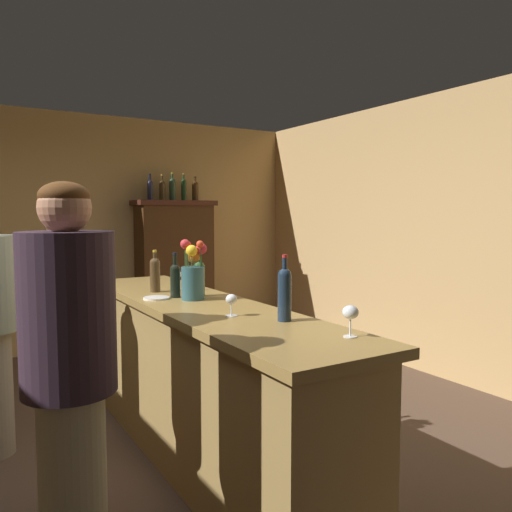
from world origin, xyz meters
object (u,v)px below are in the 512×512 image
Objects in this scene: bar_counter at (201,382)px; patron_in_navy at (70,377)px; wine_bottle_pinot at (175,278)px; wine_bottle_rose at (285,292)px; display_bottle_right at (195,190)px; display_cabinet at (175,269)px; wine_glass_front at (350,313)px; display_bottle_left at (150,189)px; patron_redhead at (70,352)px; wine_glass_rear at (231,300)px; wine_bottle_riesling at (199,277)px; cheese_plate at (156,298)px; display_bottle_center at (172,188)px; flower_arrangement at (193,273)px; wine_bottle_chardonnay at (155,273)px; wine_glass_mid at (177,275)px; display_bottle_midleft at (162,189)px; display_bottle_midright at (184,189)px.

bar_counter is 1.32m from patron_in_navy.
wine_bottle_rose is at bearing -78.81° from wine_bottle_pinot.
bar_counter is at bearing -78.57° from wine_bottle_pinot.
display_bottle_right is at bearing 72.20° from wine_bottle_rose.
display_cabinet is 4.22m from wine_glass_front.
patron_redhead is at bearing -116.10° from display_bottle_left.
wine_glass_rear is at bearing -111.59° from display_bottle_right.
wine_bottle_riesling is 0.99× the size of display_bottle_right.
patron_in_navy is at bearing -139.28° from bar_counter.
display_cabinet reaches higher than wine_glass_rear.
cheese_plate is at bearing 36.27° from patron_redhead.
wine_glass_front is (0.10, -1.40, -0.02)m from wine_bottle_riesling.
display_cabinet is at bearing 0.00° from display_bottle_center.
wine_bottle_pinot is (-1.10, -2.69, 0.25)m from display_cabinet.
patron_in_navy reaches higher than patron_redhead.
cheese_plate is at bearing 142.53° from flower_arrangement.
wine_bottle_chardonnay is 2.17× the size of wine_glass_mid.
display_bottle_midleft reaches higher than wine_bottle_rose.
wine_bottle_rose is 3.80m from display_bottle_left.
display_bottle_midright is at bearing 54.64° from patron_redhead.
wine_bottle_rose is at bearing -55.68° from wine_glass_rear.
wine_bottle_riesling is at bearing 24.51° from patron_redhead.
wine_bottle_pinot is at bearing 114.45° from flower_arrangement.
display_cabinet is 1.01m from display_bottle_left.
display_bottle_left is (0.54, 4.13, 0.74)m from wine_glass_front.
wine_bottle_rose is 2.86× the size of wine_glass_rear.
wine_bottle_rose is (0.20, -0.99, 0.03)m from wine_bottle_pinot.
bar_counter is 23.96× the size of wine_glass_rear.
wine_bottle_riesling is 1.74× the size of cheese_plate.
display_bottle_right is at bearing 60.64° from cheese_plate.
wine_bottle_pinot is 0.18× the size of patron_in_navy.
bar_counter is at bearing -81.47° from wine_bottle_chardonnay.
wine_bottle_rose reaches higher than wine_bottle_pinot.
display_bottle_midleft is at bearing 78.48° from wine_bottle_rose.
wine_bottle_chardonnay reaches higher than bar_counter.
wine_bottle_riesling is at bearing -8.38° from cheese_plate.
wine_glass_front is 0.43× the size of display_bottle_center.
patron_in_navy is at bearing -124.90° from cheese_plate.
wine_bottle_riesling is 3.08m from display_bottle_right.
display_bottle_center is at bearing 70.93° from bar_counter.
wine_bottle_rose is 3.83m from display_bottle_midleft.
wine_bottle_pinot reaches higher than wine_bottle_riesling.
wine_glass_mid is 2.61m from display_bottle_center.
display_bottle_right is at bearing -0.00° from display_bottle_left.
display_bottle_left is (0.60, 3.69, 0.70)m from wine_bottle_rose.
display_bottle_midright reaches higher than patron_in_navy.
wine_bottle_pinot is at bearing 100.16° from wine_glass_front.
wine_bottle_pinot is at bearing -113.97° from wine_glass_mid.
wine_bottle_riesling is 0.95× the size of display_bottle_midleft.
patron_redhead is at bearing -140.30° from cheese_plate.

